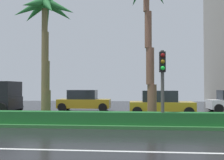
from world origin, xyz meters
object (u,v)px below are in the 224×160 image
object	(u,v)px
car_in_traffic_second	(161,104)
car_in_traffic_leading	(84,101)
palm_tree_centre_left	(45,20)
traffic_signal_median_right	(162,74)

from	to	relation	value
car_in_traffic_second	car_in_traffic_leading	bearing A→B (deg)	150.55
palm_tree_centre_left	car_in_traffic_leading	bearing A→B (deg)	83.60
traffic_signal_median_right	car_in_traffic_second	world-z (taller)	traffic_signal_median_right
car_in_traffic_leading	palm_tree_centre_left	bearing A→B (deg)	-96.40
car_in_traffic_leading	car_in_traffic_second	bearing A→B (deg)	-29.45
traffic_signal_median_right	car_in_traffic_leading	world-z (taller)	traffic_signal_median_right
traffic_signal_median_right	palm_tree_centre_left	bearing A→B (deg)	165.56
traffic_signal_median_right	car_in_traffic_second	xyz separation A→B (m)	(0.46, 5.43, -1.77)
palm_tree_centre_left	car_in_traffic_leading	size ratio (longest dim) A/B	1.64
palm_tree_centre_left	car_in_traffic_second	world-z (taller)	palm_tree_centre_left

